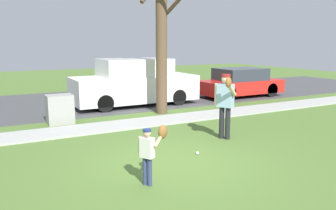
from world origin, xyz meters
The scene contains 10 objects.
ground_plane centered at (0.00, 3.50, 0.00)m, with size 48.00×48.00×0.00m, color #4C6B2D.
sidewalk_strip centered at (0.00, 3.60, 0.03)m, with size 36.00×1.20×0.06m, color #A3A39E.
road_surface centered at (0.00, 8.60, 0.01)m, with size 36.00×6.80×0.02m, color #424244.
person_adult centered at (2.07, 0.92, 1.08)m, with size 0.60×0.84×1.72m.
person_child centered at (-0.93, -0.86, 0.70)m, with size 0.57×0.32×1.08m.
baseball centered at (0.72, 0.15, 0.04)m, with size 0.07×0.07×0.07m, color white.
utility_cabinet centered at (-1.41, 4.82, 0.46)m, with size 0.79×0.61×0.92m, color gray.
street_tree_near centered at (2.17, 4.76, 3.08)m, with size 1.85×1.89×5.83m.
parked_van_white centered at (1.95, 6.73, 0.90)m, with size 5.00×1.95×1.88m.
parked_hatchback_red centered at (7.20, 6.47, 0.66)m, with size 4.00×1.75×1.33m.
Camera 1 is at (-3.48, -6.26, 2.54)m, focal length 37.18 mm.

